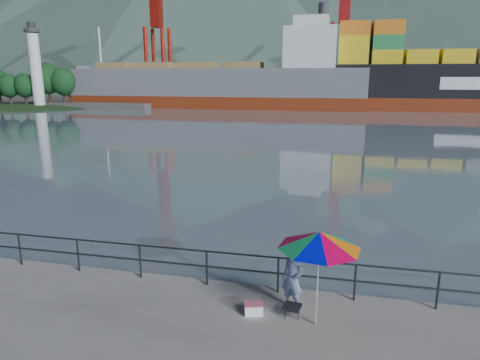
{
  "coord_description": "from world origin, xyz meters",
  "views": [
    {
      "loc": [
        4.28,
        -8.81,
        5.71
      ],
      "look_at": [
        1.0,
        6.0,
        2.0
      ],
      "focal_mm": 32.0,
      "sensor_mm": 36.0,
      "label": 1
    }
  ],
  "objects_px": {
    "beach_umbrella": "(319,240)",
    "cooler_bag": "(254,309)",
    "fisherman": "(292,280)",
    "container_ship": "(476,75)",
    "bulk_carrier": "(225,85)"
  },
  "relations": [
    {
      "from": "cooler_bag",
      "to": "beach_umbrella",
      "type": "bearing_deg",
      "value": -20.29
    },
    {
      "from": "cooler_bag",
      "to": "container_ship",
      "type": "distance_m",
      "value": 77.69
    },
    {
      "from": "cooler_bag",
      "to": "bulk_carrier",
      "type": "distance_m",
      "value": 73.71
    },
    {
      "from": "fisherman",
      "to": "bulk_carrier",
      "type": "height_order",
      "value": "bulk_carrier"
    },
    {
      "from": "beach_umbrella",
      "to": "fisherman",
      "type": "bearing_deg",
      "value": 135.71
    },
    {
      "from": "fisherman",
      "to": "container_ship",
      "type": "height_order",
      "value": "container_ship"
    },
    {
      "from": "bulk_carrier",
      "to": "container_ship",
      "type": "bearing_deg",
      "value": 2.95
    },
    {
      "from": "fisherman",
      "to": "bulk_carrier",
      "type": "distance_m",
      "value": 73.46
    },
    {
      "from": "beach_umbrella",
      "to": "cooler_bag",
      "type": "height_order",
      "value": "beach_umbrella"
    },
    {
      "from": "beach_umbrella",
      "to": "cooler_bag",
      "type": "bearing_deg",
      "value": 174.68
    },
    {
      "from": "fisherman",
      "to": "bulk_carrier",
      "type": "xyz_separation_m",
      "value": [
        -19.98,
        70.62,
        3.27
      ]
    },
    {
      "from": "fisherman",
      "to": "container_ship",
      "type": "xyz_separation_m",
      "value": [
        24.06,
        72.88,
        5.03
      ]
    },
    {
      "from": "container_ship",
      "to": "bulk_carrier",
      "type": "bearing_deg",
      "value": -177.05
    },
    {
      "from": "fisherman",
      "to": "beach_umbrella",
      "type": "bearing_deg",
      "value": -22.15
    },
    {
      "from": "beach_umbrella",
      "to": "bulk_carrier",
      "type": "distance_m",
      "value": 74.17
    }
  ]
}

